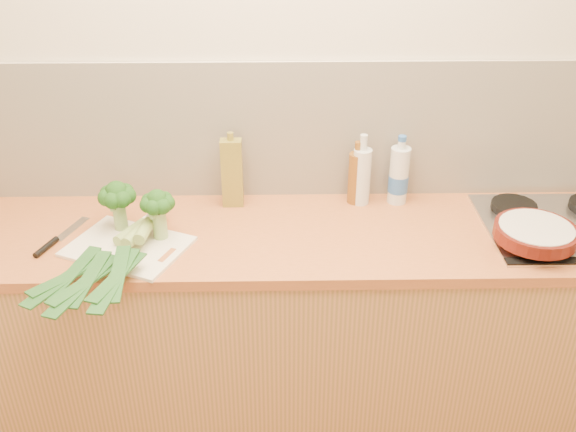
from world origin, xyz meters
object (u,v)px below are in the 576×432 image
(gas_hob, at_px, (565,226))
(skillet, at_px, (536,232))
(chopping_board, at_px, (128,247))
(chefs_knife, at_px, (53,242))

(gas_hob, xyz_separation_m, skillet, (-0.16, -0.12, 0.05))
(chopping_board, height_order, chefs_knife, chefs_knife)
(chopping_board, height_order, skillet, skillet)
(chefs_knife, bearing_deg, chopping_board, 14.16)
(gas_hob, distance_m, chefs_knife, 1.84)
(skillet, bearing_deg, gas_hob, 28.55)
(chopping_board, bearing_deg, chefs_knife, -161.94)
(gas_hob, xyz_separation_m, chopping_board, (-1.57, -0.10, -0.01))
(chefs_knife, distance_m, skillet, 1.68)
(gas_hob, bearing_deg, skillet, -142.17)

